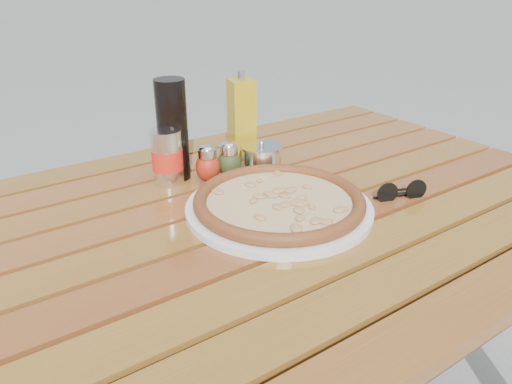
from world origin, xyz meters
TOP-DOWN VIEW (x-y plane):
  - table at (0.00, -0.00)m, footprint 1.40×0.90m
  - plate at (0.02, -0.03)m, footprint 0.37×0.37m
  - pizza at (0.02, -0.03)m, footprint 0.34×0.34m
  - pepper_shaker at (-0.01, 0.19)m, footprint 0.06×0.06m
  - oregano_shaker at (0.04, 0.18)m, footprint 0.07×0.07m
  - dark_bottle at (-0.07, 0.24)m, footprint 0.07×0.07m
  - soda_can at (-0.09, 0.22)m, footprint 0.08×0.08m
  - olive_oil_cruet at (0.13, 0.26)m, footprint 0.06×0.06m
  - parmesan_tin at (0.12, 0.17)m, footprint 0.12×0.12m
  - sunglasses at (0.26, -0.12)m, footprint 0.11×0.05m

SIDE VIEW (x-z plane):
  - table at x=0.00m, z-range 0.30..1.05m
  - plate at x=0.02m, z-range 0.75..0.76m
  - sunglasses at x=0.26m, z-range 0.74..0.79m
  - pizza at x=0.02m, z-range 0.76..0.79m
  - parmesan_tin at x=0.12m, z-range 0.74..0.82m
  - pepper_shaker at x=-0.01m, z-range 0.75..0.83m
  - oregano_shaker at x=0.04m, z-range 0.75..0.83m
  - soda_can at x=-0.09m, z-range 0.75..0.87m
  - olive_oil_cruet at x=0.13m, z-range 0.74..0.95m
  - dark_bottle at x=-0.07m, z-range 0.75..0.97m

